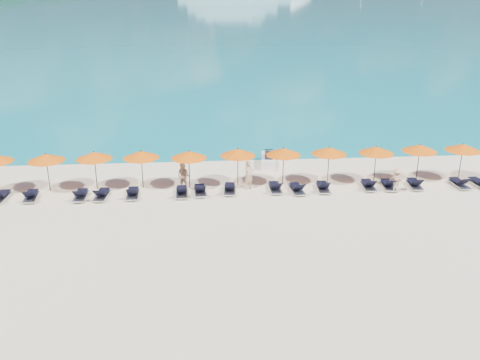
{
  "coord_description": "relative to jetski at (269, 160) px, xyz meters",
  "views": [
    {
      "loc": [
        -2.02,
        -23.97,
        11.2
      ],
      "look_at": [
        0.0,
        3.0,
        1.2
      ],
      "focal_mm": 40.0,
      "sensor_mm": 36.0,
      "label": 1
    }
  ],
  "objects": [
    {
      "name": "umbrella_8",
      "position": [
        5.87,
        -3.64,
        1.65
      ],
      "size": [
        2.1,
        2.1,
        2.28
      ],
      "color": "black",
      "rests_on": "ground"
    },
    {
      "name": "lounger_10",
      "position": [
        1.0,
        -4.92,
        -0.13
      ],
      "size": [
        0.79,
        1.75,
        0.66
      ],
      "rotation": [
        0.0,
        0.0,
        0.1
      ],
      "color": "silver",
      "rests_on": "ground"
    },
    {
      "name": "lounger_7",
      "position": [
        -4.49,
        -4.75,
        -0.13
      ],
      "size": [
        0.72,
        1.73,
        0.66
      ],
      "rotation": [
        0.0,
        0.0,
        0.06
      ],
      "color": "silver",
      "rests_on": "ground"
    },
    {
      "name": "headland_small",
      "position": [
        -152.32,
        551.1,
        -35.36
      ],
      "size": [
        162.0,
        126.0,
        85.5
      ],
      "color": "black",
      "rests_on": "ground"
    },
    {
      "name": "umbrella_1",
      "position": [
        -13.06,
        -3.64,
        1.65
      ],
      "size": [
        2.1,
        2.1,
        2.28
      ],
      "color": "black",
      "rests_on": "ground"
    },
    {
      "name": "umbrella_4",
      "position": [
        -5.08,
        -3.72,
        1.65
      ],
      "size": [
        2.1,
        2.1,
        2.28
      ],
      "color": "black",
      "rests_on": "ground"
    },
    {
      "name": "umbrella_7",
      "position": [
        3.08,
        -3.56,
        1.65
      ],
      "size": [
        2.1,
        2.1,
        2.28
      ],
      "color": "black",
      "rests_on": "ground"
    },
    {
      "name": "beachgoer_a",
      "position": [
        -1.69,
        -4.17,
        0.48
      ],
      "size": [
        0.73,
        0.67,
        1.68
      ],
      "primitive_type": "imported",
      "rotation": [
        0.0,
        0.0,
        0.58
      ],
      "color": "#DDAB83",
      "rests_on": "ground"
    },
    {
      "name": "ground",
      "position": [
        -2.32,
        -8.9,
        -0.36
      ],
      "size": [
        1400.0,
        1400.0,
        0.0
      ],
      "primitive_type": "plane",
      "color": "beige"
    },
    {
      "name": "lounger_1",
      "position": [
        -15.38,
        -4.86,
        -0.13
      ],
      "size": [
        0.67,
        1.72,
        0.66
      ],
      "rotation": [
        0.0,
        0.0,
        -0.03
      ],
      "color": "silver",
      "rests_on": "ground"
    },
    {
      "name": "lounger_3",
      "position": [
        -11.06,
        -4.98,
        -0.13
      ],
      "size": [
        0.64,
        1.71,
        0.66
      ],
      "rotation": [
        0.0,
        0.0,
        0.01
      ],
      "color": "silver",
      "rests_on": "ground"
    },
    {
      "name": "lounger_11",
      "position": [
        2.54,
        -4.76,
        -0.13
      ],
      "size": [
        0.74,
        1.74,
        0.66
      ],
      "rotation": [
        0.0,
        0.0,
        -0.07
      ],
      "color": "silver",
      "rests_on": "ground"
    },
    {
      "name": "umbrella_9",
      "position": [
        8.56,
        -3.45,
        1.65
      ],
      "size": [
        2.1,
        2.1,
        2.28
      ],
      "color": "black",
      "rests_on": "ground"
    },
    {
      "name": "umbrella_3",
      "position": [
        -7.8,
        -3.49,
        1.65
      ],
      "size": [
        2.1,
        2.1,
        2.28
      ],
      "color": "black",
      "rests_on": "ground"
    },
    {
      "name": "lounger_5",
      "position": [
        -8.23,
        -4.92,
        -0.13
      ],
      "size": [
        0.68,
        1.72,
        0.66
      ],
      "rotation": [
        0.0,
        0.0,
        0.03
      ],
      "color": "silver",
      "rests_on": "ground"
    },
    {
      "name": "lounger_13",
      "position": [
        6.4,
        -4.69,
        -0.13
      ],
      "size": [
        0.73,
        1.74,
        0.66
      ],
      "rotation": [
        0.0,
        0.0,
        -0.07
      ],
      "color": "silver",
      "rests_on": "ground"
    },
    {
      "name": "beachgoer_b",
      "position": [
        -5.43,
        -3.95,
        0.43
      ],
      "size": [
        0.89,
        0.74,
        1.58
      ],
      "primitive_type": "imported",
      "rotation": [
        0.0,
        0.0,
        -0.47
      ],
      "color": "#DDAB83",
      "rests_on": "ground"
    },
    {
      "name": "lounger_15",
      "position": [
        10.63,
        -4.74,
        -0.13
      ],
      "size": [
        0.74,
        1.74,
        0.66
      ],
      "rotation": [
        0.0,
        0.0,
        0.07
      ],
      "color": "silver",
      "rests_on": "ground"
    },
    {
      "name": "umbrella_10",
      "position": [
        11.17,
        -3.5,
        1.65
      ],
      "size": [
        2.1,
        2.1,
        2.28
      ],
      "color": "black",
      "rests_on": "ground"
    },
    {
      "name": "lounger_4",
      "position": [
        -9.92,
        -4.99,
        -0.13
      ],
      "size": [
        0.78,
        1.75,
        0.66
      ],
      "rotation": [
        0.0,
        0.0,
        -0.09
      ],
      "color": "silver",
      "rests_on": "ground"
    },
    {
      "name": "lounger_12",
      "position": [
        5.24,
        -4.65,
        -0.13
      ],
      "size": [
        0.75,
        1.74,
        0.66
      ],
      "rotation": [
        0.0,
        0.0,
        -0.08
      ],
      "color": "silver",
      "rests_on": "ground"
    },
    {
      "name": "umbrella_5",
      "position": [
        -2.26,
        -3.49,
        1.65
      ],
      "size": [
        2.1,
        2.1,
        2.28
      ],
      "color": "black",
      "rests_on": "ground"
    },
    {
      "name": "lounger_6",
      "position": [
        -5.52,
        -4.91,
        -0.13
      ],
      "size": [
        0.64,
        1.71,
        0.66
      ],
      "rotation": [
        0.0,
        0.0,
        0.01
      ],
      "color": "silver",
      "rests_on": "ground"
    },
    {
      "name": "lounger_14",
      "position": [
        7.97,
        -4.66,
        -0.13
      ],
      "size": [
        0.78,
        1.75,
        0.66
      ],
      "rotation": [
        0.0,
        0.0,
        -0.1
      ],
      "color": "silver",
      "rests_on": "ground"
    },
    {
      "name": "lounger_2",
      "position": [
        -13.77,
        -4.89,
        -0.13
      ],
      "size": [
        0.78,
        1.75,
        0.66
      ],
      "rotation": [
        0.0,
        0.0,
        0.1
      ],
      "color": "silver",
      "rests_on": "ground"
    },
    {
      "name": "beachgoer_c",
      "position": [
        6.61,
        -5.3,
        0.35
      ],
      "size": [
        1.02,
        0.83,
        1.44
      ],
      "primitive_type": "imported",
      "rotation": [
        0.0,
        0.0,
        2.63
      ],
      "color": "#DDAB83",
      "rests_on": "ground"
    },
    {
      "name": "lounger_9",
      "position": [
        -0.2,
        -4.63,
        -0.13
      ],
      "size": [
        0.64,
        1.71,
        0.66
      ],
      "rotation": [
        0.0,
        0.0,
        0.01
      ],
      "color": "silver",
      "rests_on": "ground"
    },
    {
      "name": "umbrella_6",
      "position": [
        0.4,
        -3.54,
        1.65
      ],
      "size": [
        2.1,
        2.1,
        2.28
      ],
      "color": "black",
      "rests_on": "ground"
    },
    {
      "name": "umbrella_2",
      "position": [
        -10.43,
        -3.48,
        1.65
      ],
      "size": [
        2.1,
        2.1,
        2.28
      ],
      "color": "black",
      "rests_on": "ground"
    },
    {
      "name": "lounger_8",
      "position": [
        -2.81,
        -4.64,
        -0.13
      ],
      "size": [
        0.74,
        1.74,
        0.66
      ],
      "rotation": [
        0.0,
        0.0,
        -0.07
      ],
      "color": "silver",
      "rests_on": "ground"
    },
    {
      "name": "lounger_16",
      "position": [
        11.82,
        -4.79,
        -0.13
      ],
      "size": [
        0.78,
        1.75,
        0.66
      ],
      "rotation": [
        0.0,
        0.0,
        0.09
      ],
      "color": "silver",
      "rests_on": "ground"
    },
    {
      "name": "jetski",
      "position": [
        0.0,
        0.0,
        0.0
      ],
      "size": [
        1.21,
        2.57,
        0.88
      ],
      "rotation": [
        0.0,
        0.0,
        -0.12
      ],
      "color": "white",
      "rests_on": "ground"
    }
  ]
}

